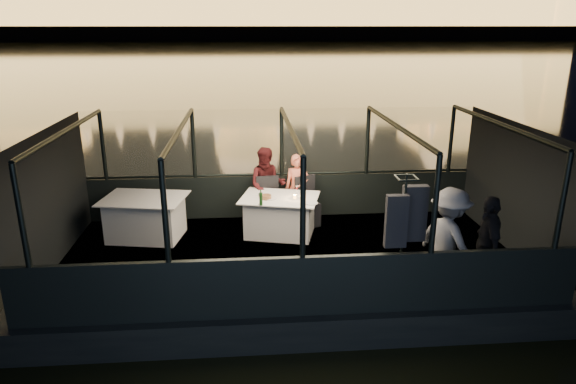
{
  "coord_description": "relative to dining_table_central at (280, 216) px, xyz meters",
  "views": [
    {
      "loc": [
        -0.72,
        -8.33,
        4.41
      ],
      "look_at": [
        0.0,
        0.4,
        1.55
      ],
      "focal_mm": 32.0,
      "sensor_mm": 36.0,
      "label": 1
    }
  ],
  "objects": [
    {
      "name": "bread_basket",
      "position": [
        -0.26,
        -0.08,
        0.42
      ],
      "size": [
        0.24,
        0.24,
        0.08
      ],
      "primitive_type": "cylinder",
      "rotation": [
        0.0,
        0.0,
        -0.29
      ],
      "color": "brown",
      "rests_on": "dining_table_central"
    },
    {
      "name": "river_water",
      "position": [
        0.11,
        79.04,
        -0.89
      ],
      "size": [
        500.0,
        500.0,
        0.0
      ],
      "primitive_type": "plane",
      "color": "black",
      "rests_on": "ground"
    },
    {
      "name": "coat_stand",
      "position": [
        1.57,
        -2.71,
        0.51
      ],
      "size": [
        0.65,
        0.58,
        1.97
      ],
      "primitive_type": null,
      "rotation": [
        0.0,
        0.0,
        -0.3
      ],
      "color": "black",
      "rests_on": "boat_deck"
    },
    {
      "name": "embankment",
      "position": [
        0.11,
        209.04,
        0.11
      ],
      "size": [
        400.0,
        140.0,
        6.0
      ],
      "primitive_type": "cube",
      "color": "#423D33",
      "rests_on": "ground"
    },
    {
      "name": "dining_table_aft",
      "position": [
        -2.57,
        0.05,
        0.0
      ],
      "size": [
        1.7,
        1.36,
        0.81
      ],
      "primitive_type": "cube",
      "rotation": [
        0.0,
        0.0,
        -0.18
      ],
      "color": "silver",
      "rests_on": "boat_deck"
    },
    {
      "name": "gunwale_port",
      "position": [
        0.11,
        1.04,
        0.06
      ],
      "size": [
        8.0,
        0.08,
        0.9
      ],
      "primitive_type": "cube",
      "color": "black",
      "rests_on": "boat_deck"
    },
    {
      "name": "person_man_maroon",
      "position": [
        -0.21,
        0.72,
        0.36
      ],
      "size": [
        0.8,
        0.65,
        1.57
      ],
      "primitive_type": "imported",
      "rotation": [
        0.0,
        0.0,
        -0.08
      ],
      "color": "#421214",
      "rests_on": "boat_deck"
    },
    {
      "name": "cabin_glass_port",
      "position": [
        0.11,
        1.04,
        1.21
      ],
      "size": [
        8.0,
        0.02,
        1.4
      ],
      "primitive_type": null,
      "color": "#99B2B2",
      "rests_on": "gunwale_port"
    },
    {
      "name": "canopy_ribs",
      "position": [
        0.11,
        -0.96,
        0.76
      ],
      "size": [
        8.0,
        4.0,
        2.3
      ],
      "primitive_type": null,
      "color": "black",
      "rests_on": "boat_deck"
    },
    {
      "name": "end_wall_fore",
      "position": [
        -3.89,
        -0.96,
        0.76
      ],
      "size": [
        0.02,
        4.0,
        2.3
      ],
      "primitive_type": null,
      "color": "black",
      "rests_on": "boat_deck"
    },
    {
      "name": "cabin_roof_glass",
      "position": [
        0.11,
        -0.96,
        1.91
      ],
      "size": [
        8.0,
        4.0,
        0.02
      ],
      "primitive_type": null,
      "color": "#99B2B2",
      "rests_on": "boat_deck"
    },
    {
      "name": "amber_candle",
      "position": [
        0.28,
        -0.1,
        0.42
      ],
      "size": [
        0.06,
        0.06,
        0.08
      ],
      "primitive_type": "cylinder",
      "rotation": [
        0.0,
        0.0,
        -0.18
      ],
      "color": "#FFA53F",
      "rests_on": "dining_table_central"
    },
    {
      "name": "passenger_dark",
      "position": [
        2.97,
        -2.46,
        0.47
      ],
      "size": [
        0.54,
        0.95,
        1.53
      ],
      "primitive_type": "imported",
      "rotation": [
        0.0,
        0.0,
        4.53
      ],
      "color": "black",
      "rests_on": "boat_deck"
    },
    {
      "name": "passenger_stripe",
      "position": [
        2.39,
        -2.41,
        0.47
      ],
      "size": [
        0.99,
        1.22,
        1.65
      ],
      "primitive_type": "imported",
      "rotation": [
        0.0,
        0.0,
        2.0
      ],
      "color": "silver",
      "rests_on": "boat_deck"
    },
    {
      "name": "plate_near",
      "position": [
        0.56,
        -0.41,
        0.39
      ],
      "size": [
        0.3,
        0.3,
        0.02
      ],
      "primitive_type": "cylinder",
      "rotation": [
        0.0,
        0.0,
        -0.29
      ],
      "color": "silver",
      "rests_on": "dining_table_central"
    },
    {
      "name": "wine_glass_white",
      "position": [
        -0.39,
        -0.41,
        0.48
      ],
      "size": [
        0.08,
        0.08,
        0.21
      ],
      "primitive_type": null,
      "rotation": [
        0.0,
        0.0,
        -0.07
      ],
      "color": "white",
      "rests_on": "dining_table_central"
    },
    {
      "name": "boat_deck",
      "position": [
        0.11,
        -0.96,
        -0.41
      ],
      "size": [
        8.0,
        4.0,
        0.04
      ],
      "primitive_type": "cube",
      "color": "black",
      "rests_on": "boat_hull"
    },
    {
      "name": "end_wall_aft",
      "position": [
        4.11,
        -0.96,
        0.76
      ],
      "size": [
        0.02,
        4.0,
        2.3
      ],
      "primitive_type": null,
      "color": "black",
      "rests_on": "boat_deck"
    },
    {
      "name": "dining_table_central",
      "position": [
        0.0,
        0.0,
        0.0
      ],
      "size": [
        1.67,
        1.38,
        0.77
      ],
      "primitive_type": "cube",
      "rotation": [
        0.0,
        0.0,
        -0.25
      ],
      "color": "white",
      "rests_on": "boat_deck"
    },
    {
      "name": "wine_glass_red",
      "position": [
        0.34,
        0.05,
        0.48
      ],
      "size": [
        0.08,
        0.08,
        0.2
      ],
      "primitive_type": null,
      "rotation": [
        0.0,
        0.0,
        -0.14
      ],
      "color": "silver",
      "rests_on": "dining_table_central"
    },
    {
      "name": "person_woman_coral",
      "position": [
        0.41,
        0.72,
        0.36
      ],
      "size": [
        0.54,
        0.38,
        1.41
      ],
      "primitive_type": "imported",
      "rotation": [
        0.0,
        0.0,
        -0.09
      ],
      "color": "#F37858",
      "rests_on": "boat_deck"
    },
    {
      "name": "gunwale_starboard",
      "position": [
        0.11,
        -2.96,
        0.06
      ],
      "size": [
        8.0,
        0.08,
        0.9
      ],
      "primitive_type": "cube",
      "color": "black",
      "rests_on": "boat_deck"
    },
    {
      "name": "wine_bottle",
      "position": [
        -0.37,
        -0.42,
        0.53
      ],
      "size": [
        0.07,
        0.07,
        0.29
      ],
      "primitive_type": "cylinder",
      "rotation": [
        0.0,
        0.0,
        0.1
      ],
      "color": "#143714",
      "rests_on": "dining_table_central"
    },
    {
      "name": "chair_port_left",
      "position": [
        -0.21,
        0.45,
        0.06
      ],
      "size": [
        0.52,
        0.52,
        0.99
      ],
      "primitive_type": "cube",
      "rotation": [
        0.0,
        0.0,
        0.15
      ],
      "color": "black",
      "rests_on": "boat_deck"
    },
    {
      "name": "cabin_glass_starboard",
      "position": [
        0.11,
        -2.96,
        1.21
      ],
      "size": [
        8.0,
        0.02,
        1.4
      ],
      "primitive_type": null,
      "color": "#99B2B2",
      "rests_on": "gunwale_starboard"
    },
    {
      "name": "boat_hull",
      "position": [
        0.11,
        -0.96,
        -0.89
      ],
      "size": [
        8.6,
        4.4,
        1.0
      ],
      "primitive_type": "cube",
      "color": "black",
      "rests_on": "river_water"
    },
    {
      "name": "plate_far",
      "position": [
        -0.17,
        -0.1,
        0.39
      ],
      "size": [
        0.23,
        0.23,
        0.01
      ],
      "primitive_type": "cylinder",
      "rotation": [
        0.0,
        0.0,
        0.02
      ],
      "color": "silver",
      "rests_on": "dining_table_central"
    },
    {
      "name": "chair_port_right",
      "position": [
        0.56,
        0.45,
        0.06
      ],
      "size": [
        0.6,
        0.6,
        0.98
      ],
      "primitive_type": "cube",
      "rotation": [
        0.0,
        0.0,
        0.41
      ],
      "color": "black",
      "rests_on": "boat_deck"
    }
  ]
}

